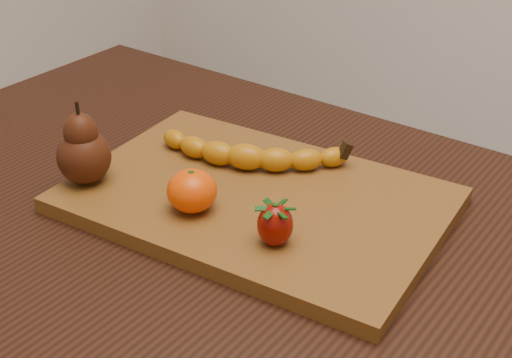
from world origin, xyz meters
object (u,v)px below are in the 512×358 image
Objects in this scene: cutting_board at (256,200)px; mandarin at (192,191)px; table at (200,260)px; pear at (82,143)px.

mandarin is (-0.04, -0.07, 0.04)m from cutting_board.
mandarin is at bearing -53.49° from table.
cutting_board is 4.26× the size of pear.
cutting_board reaches higher than table.
table is 9.47× the size of pear.
pear is at bearing -157.44° from cutting_board.
mandarin reaches higher than cutting_board.
pear is 1.78× the size of mandarin.
table is at bearing -165.02° from cutting_board.
table is 0.15m from mandarin.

